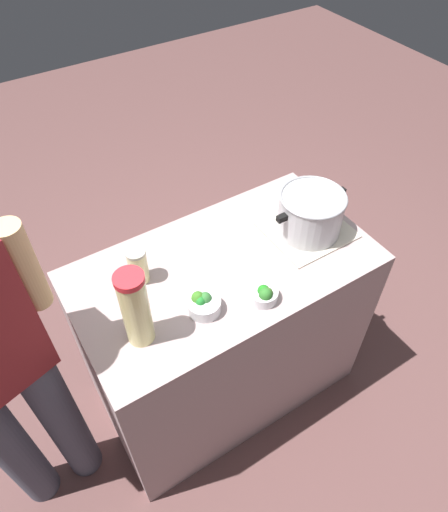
{
  "coord_description": "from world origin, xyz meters",
  "views": [
    {
      "loc": [
        0.63,
        1.0,
        2.21
      ],
      "look_at": [
        0.0,
        0.0,
        0.95
      ],
      "focal_mm": 32.51,
      "sensor_mm": 36.0,
      "label": 1
    }
  ],
  "objects_px": {
    "mason_jar": "(138,265)",
    "cooking_pot": "(311,213)",
    "broccoli_bowl_center": "(264,294)",
    "broccoli_bowl_front": "(203,304)",
    "lemonade_pitcher": "(135,309)"
  },
  "relations": [
    {
      "from": "cooking_pot",
      "to": "broccoli_bowl_front",
      "type": "relative_size",
      "value": 2.82
    },
    {
      "from": "lemonade_pitcher",
      "to": "broccoli_bowl_center",
      "type": "height_order",
      "value": "lemonade_pitcher"
    },
    {
      "from": "mason_jar",
      "to": "cooking_pot",
      "type": "bearing_deg",
      "value": 169.42
    },
    {
      "from": "cooking_pot",
      "to": "mason_jar",
      "type": "distance_m",
      "value": 0.7
    },
    {
      "from": "mason_jar",
      "to": "broccoli_bowl_front",
      "type": "distance_m",
      "value": 0.28
    },
    {
      "from": "cooking_pot",
      "to": "broccoli_bowl_front",
      "type": "bearing_deg",
      "value": 11.65
    },
    {
      "from": "mason_jar",
      "to": "broccoli_bowl_center",
      "type": "relative_size",
      "value": 1.41
    },
    {
      "from": "mason_jar",
      "to": "broccoli_bowl_front",
      "type": "relative_size",
      "value": 1.26
    },
    {
      "from": "cooking_pot",
      "to": "broccoli_bowl_center",
      "type": "bearing_deg",
      "value": 28.29
    },
    {
      "from": "broccoli_bowl_front",
      "to": "broccoli_bowl_center",
      "type": "distance_m",
      "value": 0.22
    },
    {
      "from": "cooking_pot",
      "to": "lemonade_pitcher",
      "type": "height_order",
      "value": "lemonade_pitcher"
    },
    {
      "from": "lemonade_pitcher",
      "to": "broccoli_bowl_front",
      "type": "height_order",
      "value": "lemonade_pitcher"
    },
    {
      "from": "cooking_pot",
      "to": "broccoli_bowl_front",
      "type": "distance_m",
      "value": 0.58
    },
    {
      "from": "lemonade_pitcher",
      "to": "mason_jar",
      "type": "distance_m",
      "value": 0.27
    },
    {
      "from": "cooking_pot",
      "to": "lemonade_pitcher",
      "type": "relative_size",
      "value": 1.09
    }
  ]
}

